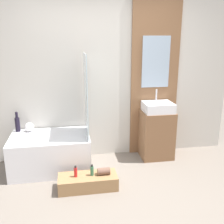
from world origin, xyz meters
name	(u,v)px	position (x,y,z in m)	size (l,w,h in m)	color
ground_plane	(120,214)	(0.00, 0.00, 0.00)	(12.00, 12.00, 0.00)	slate
wall_tiled_back	(101,76)	(0.00, 1.58, 1.30)	(4.20, 0.06, 2.60)	beige
wall_wood_accent	(155,74)	(0.85, 1.53, 1.31)	(0.76, 0.04, 2.60)	brown
bathtub	(51,152)	(-0.80, 1.17, 0.26)	(1.12, 0.71, 0.52)	white
glass_shower_screen	(86,96)	(-0.27, 1.14, 1.10)	(0.01, 0.59, 1.15)	silver
wooden_step_bench	(88,182)	(-0.31, 0.57, 0.09)	(0.75, 0.31, 0.18)	#997047
vanity_cabinet	(157,135)	(0.85, 1.31, 0.38)	(0.49, 0.40, 0.76)	brown
sink	(158,107)	(0.85, 1.31, 0.83)	(0.45, 0.38, 0.33)	white
vase_tall_dark	(17,124)	(-1.27, 1.45, 0.64)	(0.07, 0.07, 0.30)	black
vase_round_light	(29,127)	(-1.10, 1.41, 0.59)	(0.13, 0.13, 0.13)	white
bottle_soap_primary	(76,172)	(-0.46, 0.57, 0.25)	(0.04, 0.04, 0.15)	red
bottle_soap_secondary	(92,171)	(-0.26, 0.57, 0.25)	(0.04, 0.04, 0.15)	#38704C
towel_roll	(104,171)	(-0.11, 0.57, 0.22)	(0.09, 0.09, 0.16)	brown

